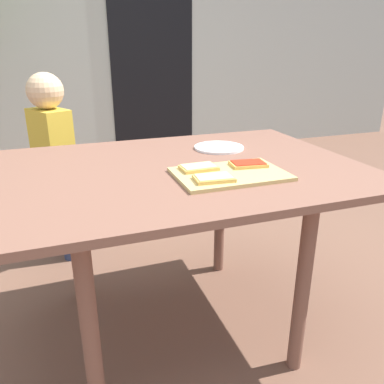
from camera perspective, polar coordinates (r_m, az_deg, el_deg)
ground_plane at (r=1.80m, az=-2.58°, el=-19.20°), size 16.00×16.00×0.00m
house_wall_back at (r=4.37m, az=-15.62°, el=21.45°), size 8.00×0.20×2.51m
house_door at (r=4.38m, az=-5.91°, el=18.74°), size 0.90×0.02×2.00m
dining_table at (r=1.46m, az=-2.99°, el=0.77°), size 1.43×0.98×0.73m
cutting_board at (r=1.34m, az=5.65°, el=2.67°), size 0.38×0.26×0.01m
pizza_slice_near_left at (r=1.26m, az=3.27°, el=2.08°), size 0.14×0.09×0.01m
pizza_slice_far_right at (r=1.42m, az=8.34°, el=4.15°), size 0.14×0.10×0.01m
pizza_slice_far_left at (r=1.36m, az=1.01°, el=3.66°), size 0.13×0.09×0.01m
plate_white_right at (r=1.71m, az=4.03°, el=6.61°), size 0.22×0.22×0.01m
child_left at (r=2.21m, az=-19.86°, el=5.29°), size 0.23×0.28×1.03m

